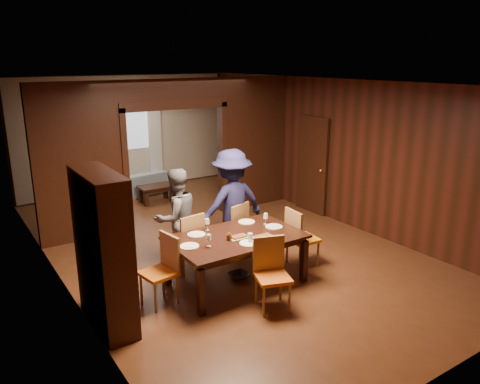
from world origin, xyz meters
TOP-DOWN VIEW (x-y plane):
  - floor at (0.00, 0.00)m, footprint 9.00×9.00m
  - ceiling at (0.00, 0.00)m, footprint 5.50×9.00m
  - room_walls at (0.00, 1.89)m, footprint 5.52×9.01m
  - person_purple at (-2.29, -1.42)m, footprint 0.41×0.59m
  - person_grey at (-1.01, -0.40)m, footprint 0.86×0.71m
  - person_navy at (-0.05, -0.57)m, footprint 1.20×0.70m
  - sofa at (-0.13, 3.85)m, footprint 2.07×1.06m
  - serving_bowl at (-0.44, -1.38)m, footprint 0.32×0.32m
  - dining_table at (-0.56, -1.48)m, footprint 1.94×1.20m
  - coffee_table at (0.13, 3.02)m, footprint 0.80×0.50m
  - chair_left at (-1.78, -1.40)m, footprint 0.50×0.50m
  - chair_right at (0.70, -1.54)m, footprint 0.48×0.48m
  - chair_far_l at (-0.98, -0.66)m, footprint 0.49×0.49m
  - chair_far_r at (-0.08, -0.59)m, footprint 0.56×0.56m
  - chair_near at (-0.56, -2.37)m, footprint 0.56×0.56m
  - hutch at (-2.53, -1.50)m, footprint 0.40×1.20m
  - door_right at (2.70, 0.50)m, footprint 0.06×0.90m
  - window_far at (0.00, 4.44)m, footprint 1.20×0.03m
  - curtain_left at (-0.75, 4.40)m, footprint 0.35×0.06m
  - curtain_right at (0.75, 4.40)m, footprint 0.35×0.06m
  - plate_left at (-1.32, -1.46)m, footprint 0.27×0.27m
  - plate_far_l at (-1.03, -1.11)m, footprint 0.27×0.27m
  - plate_far_r at (-0.09, -1.07)m, footprint 0.27×0.27m
  - plate_right at (0.13, -1.49)m, footprint 0.27×0.27m
  - plate_near at (-0.57, -1.83)m, footprint 0.27×0.27m
  - platter_a at (-0.58, -1.57)m, footprint 0.30×0.20m
  - platter_b at (-0.27, -1.76)m, footprint 0.30×0.20m
  - wineglass_left at (-1.10, -1.61)m, footprint 0.08×0.08m
  - wineglass_far at (-0.79, -1.03)m, footprint 0.08×0.08m
  - wineglass_right at (0.10, -1.32)m, footprint 0.08×0.08m
  - tumbler at (-0.54, -1.81)m, footprint 0.07×0.07m
  - condiment_jar at (-0.73, -1.56)m, footprint 0.08×0.08m

SIDE VIEW (x-z plane):
  - floor at x=0.00m, z-range 0.00..0.00m
  - coffee_table at x=0.13m, z-range 0.00..0.40m
  - sofa at x=-0.13m, z-range 0.00..0.58m
  - dining_table at x=-0.56m, z-range 0.00..0.76m
  - chair_left at x=-1.78m, z-range 0.00..0.97m
  - chair_right at x=0.70m, z-range 0.00..0.97m
  - chair_far_l at x=-0.98m, z-range 0.00..0.97m
  - chair_far_r at x=-0.08m, z-range 0.00..0.97m
  - chair_near at x=-0.56m, z-range 0.00..0.97m
  - person_purple at x=-2.29m, z-range 0.00..1.53m
  - plate_left at x=-1.32m, z-range 0.76..0.77m
  - plate_far_l at x=-1.03m, z-range 0.76..0.77m
  - plate_far_r at x=-0.09m, z-range 0.76..0.77m
  - plate_right at x=0.13m, z-range 0.76..0.77m
  - plate_near at x=-0.57m, z-range 0.76..0.77m
  - platter_a at x=-0.58m, z-range 0.76..0.80m
  - platter_b at x=-0.27m, z-range 0.76..0.80m
  - serving_bowl at x=-0.44m, z-range 0.76..0.84m
  - person_grey at x=-1.01m, z-range 0.00..1.62m
  - condiment_jar at x=-0.73m, z-range 0.76..0.87m
  - tumbler at x=-0.54m, z-range 0.76..0.90m
  - wineglass_left at x=-1.10m, z-range 0.76..0.94m
  - wineglass_far at x=-0.79m, z-range 0.76..0.94m
  - wineglass_right at x=0.10m, z-range 0.76..0.94m
  - person_navy at x=-0.05m, z-range 0.00..1.86m
  - hutch at x=-2.53m, z-range 0.00..2.00m
  - door_right at x=2.70m, z-range 0.00..2.10m
  - curtain_left at x=-0.75m, z-range 0.05..2.45m
  - curtain_right at x=0.75m, z-range 0.05..2.45m
  - room_walls at x=0.00m, z-range 0.06..2.96m
  - window_far at x=0.00m, z-range 1.05..2.35m
  - ceiling at x=0.00m, z-range 2.89..2.91m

